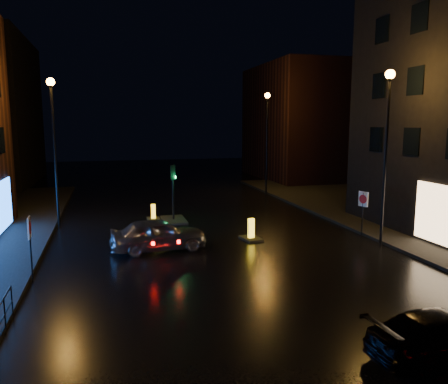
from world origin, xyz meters
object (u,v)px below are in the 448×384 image
at_px(road_sign_left, 30,233).
at_px(road_sign_right, 363,203).
at_px(silver_hatchback, 159,234).
at_px(bollard_far, 153,216).
at_px(traffic_signal, 173,213).
at_px(dark_sedan, 446,335).
at_px(bollard_near, 251,235).

bearing_deg(road_sign_left, road_sign_right, 7.63).
height_order(silver_hatchback, bollard_far, silver_hatchback).
xyz_separation_m(traffic_signal, dark_sedan, (4.33, -17.49, 0.11)).
xyz_separation_m(bollard_near, road_sign_left, (-9.91, -3.48, 1.61)).
height_order(dark_sedan, road_sign_right, road_sign_right).
bearing_deg(bollard_near, traffic_signal, 111.59).
distance_m(dark_sedan, road_sign_left, 14.07).
bearing_deg(road_sign_right, traffic_signal, -54.56).
bearing_deg(traffic_signal, bollard_near, -59.03).
distance_m(silver_hatchback, dark_sedan, 12.92).
distance_m(silver_hatchback, road_sign_left, 5.93).
distance_m(road_sign_left, road_sign_right, 16.01).
relative_size(traffic_signal, road_sign_left, 1.40).
distance_m(dark_sedan, bollard_far, 18.97).
relative_size(traffic_signal, road_sign_right, 1.44).
height_order(silver_hatchback, dark_sedan, silver_hatchback).
height_order(silver_hatchback, road_sign_left, road_sign_left).
height_order(bollard_near, road_sign_left, road_sign_left).
xyz_separation_m(bollard_near, bollard_far, (-4.37, 6.01, -0.03)).
relative_size(silver_hatchback, road_sign_left, 1.80).
relative_size(bollard_near, road_sign_left, 0.56).
height_order(bollard_near, road_sign_right, road_sign_right).
xyz_separation_m(dark_sedan, bollard_near, (-1.12, 12.15, -0.36)).
relative_size(bollard_far, road_sign_right, 0.47).
xyz_separation_m(dark_sedan, road_sign_right, (4.77, 11.30, 1.18)).
xyz_separation_m(traffic_signal, bollard_near, (3.21, -5.35, -0.26)).
height_order(dark_sedan, road_sign_left, road_sign_left).
bearing_deg(road_sign_right, bollard_near, -28.47).
bearing_deg(dark_sedan, road_sign_right, -25.91).
bearing_deg(silver_hatchback, traffic_signal, -18.95).
distance_m(traffic_signal, bollard_near, 6.24).
relative_size(traffic_signal, silver_hatchback, 0.77).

